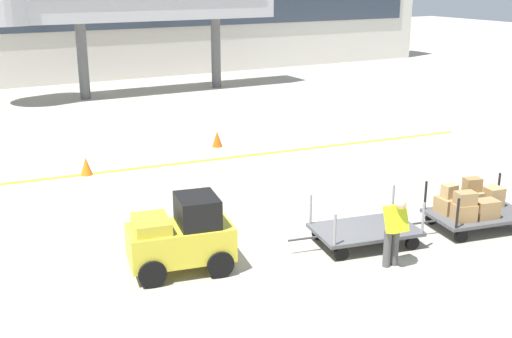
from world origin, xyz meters
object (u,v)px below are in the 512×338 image
at_px(baggage_cart_lead, 365,230).
at_px(baggage_handler, 395,228).
at_px(safety_cone_near, 86,166).
at_px(baggage_cart_middle, 473,207).
at_px(safety_cone_far, 217,139).
at_px(baggage_tug, 182,236).

distance_m(baggage_cart_lead, baggage_handler, 1.33).
xyz_separation_m(baggage_cart_lead, safety_cone_near, (-4.17, 8.22, -0.07)).
height_order(baggage_cart_middle, safety_cone_near, baggage_cart_middle).
height_order(baggage_handler, safety_cone_far, baggage_handler).
xyz_separation_m(baggage_handler, safety_cone_near, (-3.97, 9.43, -0.59)).
xyz_separation_m(baggage_tug, baggage_handler, (3.89, -1.94, 0.11)).
xyz_separation_m(baggage_cart_middle, safety_cone_far, (-2.11, 9.81, -0.28)).
xyz_separation_m(baggage_tug, baggage_cart_middle, (6.95, -1.20, -0.19)).
bearing_deg(baggage_tug, baggage_cart_middle, -9.83).
bearing_deg(safety_cone_far, baggage_cart_lead, -94.56).
distance_m(baggage_handler, safety_cone_near, 10.25).
bearing_deg(baggage_cart_lead, baggage_tug, 169.79).
relative_size(baggage_tug, baggage_handler, 1.45).
height_order(baggage_cart_middle, safety_cone_far, baggage_cart_middle).
relative_size(baggage_tug, baggage_cart_middle, 0.73).
height_order(baggage_tug, baggage_cart_middle, baggage_tug).
bearing_deg(baggage_cart_lead, baggage_handler, -99.39).
height_order(baggage_tug, baggage_handler, baggage_tug).
relative_size(baggage_handler, safety_cone_near, 2.84).
bearing_deg(baggage_tug, safety_cone_far, 60.66).
relative_size(baggage_cart_lead, baggage_cart_middle, 1.00).
distance_m(baggage_cart_middle, safety_cone_far, 10.04).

